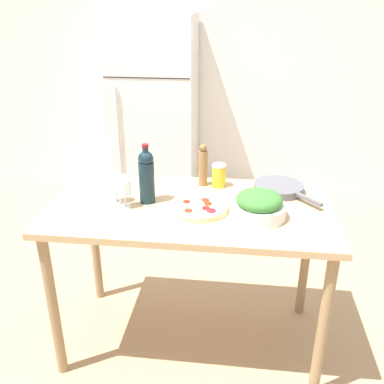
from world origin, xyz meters
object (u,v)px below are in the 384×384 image
Objects in this scene: refrigerator at (155,115)px; homemade_pizza at (199,207)px; wine_bottle at (147,175)px; wine_glass_near at (124,189)px; wine_glass_far at (115,183)px; cast_iron_skillet at (279,188)px; salad_bowl at (259,205)px; pepper_mill at (203,166)px; salt_canister at (219,175)px.

homemade_pizza is at bearing -72.28° from refrigerator.
wine_glass_near is at bearing -141.13° from wine_bottle.
refrigerator is at bearing 95.38° from wine_glass_far.
refrigerator is at bearing 122.03° from cast_iron_skillet.
wine_glass_far is at bearing 173.93° from salad_bowl.
wine_bottle is 2.10× the size of wine_glass_near.
pepper_mill is 0.35m from homemade_pizza.
wine_glass_near is at bearing -83.04° from refrigerator.
salad_bowl is at bearing -6.53° from homemade_pizza.
salt_canister is at bearing 35.57° from wine_glass_near.
cast_iron_skillet is (0.42, 0.29, 0.01)m from homemade_pizza.
refrigerator reaches higher than wine_glass_far.
refrigerator reaches higher than wine_bottle.
wine_glass_far is 0.46m from homemade_pizza.
salad_bowl is 0.31m from homemade_pizza.
wine_bottle is 1.11× the size of homemade_pizza.
wine_bottle is 0.38m from pepper_mill.
pepper_mill is at bearing 174.60° from cast_iron_skillet.
homemade_pizza is (0.45, -0.05, -0.09)m from wine_glass_far.
wine_glass_near is 0.40m from homemade_pizza.
homemade_pizza is (0.29, -0.07, -0.13)m from wine_bottle.
refrigerator is at bearing 96.96° from wine_glass_near.
salt_canister is (0.71, -1.66, 0.08)m from refrigerator.
pepper_mill is 1.85× the size of salt_canister.
refrigerator is at bearing 107.72° from homemade_pizza.
salad_bowl is at bearing -110.61° from cast_iron_skillet.
wine_bottle is at bearing 169.66° from salad_bowl.
refrigerator is 2.01m from wine_glass_near.
refrigerator is at bearing 114.85° from salad_bowl.
homemade_pizza is at bearing -5.77° from wine_glass_far.
wine_bottle is 0.60m from salad_bowl.
cast_iron_skillet is at bearing 15.79° from wine_glass_far.
pepper_mill is at bearing -69.42° from refrigerator.
salad_bowl is 0.35m from cast_iron_skillet.
wine_glass_far reaches higher than cast_iron_skillet.
salad_bowl is 0.42m from salt_canister.
pepper_mill reaches higher than wine_glass_near.
wine_glass_far is 0.52m from pepper_mill.
wine_glass_far is 0.53× the size of homemade_pizza.
pepper_mill is 0.49m from salad_bowl.
cast_iron_skillet is (0.34, -0.03, -0.04)m from salt_canister.
salad_bowl is (0.69, -0.02, -0.04)m from wine_glass_near.
wine_bottle is 2.10× the size of wine_glass_far.
wine_glass_far is 1.14× the size of salt_canister.
cast_iron_skillet is (0.44, -0.04, -0.10)m from pepper_mill.
wine_glass_near is at bearing -144.43° from salt_canister.
wine_glass_far is at bearing -84.62° from refrigerator.
cast_iron_skillet is at bearing 69.39° from salad_bowl.
wine_bottle is at bearing -136.30° from pepper_mill.
salad_bowl is 2.01× the size of salt_canister.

